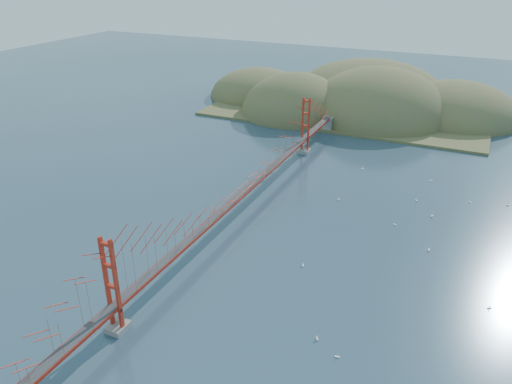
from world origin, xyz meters
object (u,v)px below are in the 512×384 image
at_px(bridge, 240,173).
at_px(sailboat_1, 417,200).
at_px(sailboat_2, 337,356).
at_px(sailboat_0, 303,265).

relative_size(bridge, sailboat_1, 155.56).
distance_m(bridge, sailboat_1, 30.58).
height_order(bridge, sailboat_2, bridge).
relative_size(sailboat_2, sailboat_0, 0.98).
relative_size(sailboat_1, sailboat_0, 0.96).
bearing_deg(bridge, sailboat_1, 33.58).
height_order(sailboat_2, sailboat_1, sailboat_2).
xyz_separation_m(bridge, sailboat_2, (23.11, -24.07, -6.87)).
xyz_separation_m(sailboat_1, sailboat_0, (-10.65, -26.27, 0.00)).
bearing_deg(sailboat_1, sailboat_0, -112.07).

